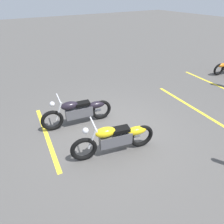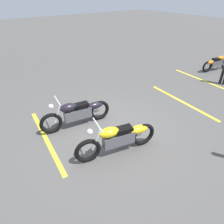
% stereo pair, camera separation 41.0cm
% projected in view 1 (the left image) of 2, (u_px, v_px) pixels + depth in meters
% --- Properties ---
extents(ground_plane, '(60.00, 60.00, 0.00)m').
position_uv_depth(ground_plane, '(110.00, 131.00, 6.08)').
color(ground_plane, '#514F4C').
extents(motorcycle_bright_foreground, '(2.20, 0.73, 1.04)m').
position_uv_depth(motorcycle_bright_foreground, '(116.00, 138.00, 5.06)').
color(motorcycle_bright_foreground, black).
rests_on(motorcycle_bright_foreground, ground).
extents(motorcycle_dark_foreground, '(2.22, 0.63, 1.04)m').
position_uv_depth(motorcycle_dark_foreground, '(79.00, 111.00, 6.17)').
color(motorcycle_dark_foreground, black).
rests_on(motorcycle_dark_foreground, ground).
extents(parking_stripe_near, '(0.42, 3.20, 0.01)m').
position_uv_depth(parking_stripe_near, '(47.00, 136.00, 5.87)').
color(parking_stripe_near, yellow).
rests_on(parking_stripe_near, ground).
extents(parking_stripe_mid, '(0.42, 3.20, 0.01)m').
position_uv_depth(parking_stripe_mid, '(188.00, 105.00, 7.44)').
color(parking_stripe_mid, yellow).
rests_on(parking_stripe_mid, ground).
extents(parking_stripe_far, '(0.42, 3.20, 0.01)m').
position_uv_depth(parking_stripe_far, '(211.00, 83.00, 9.15)').
color(parking_stripe_far, yellow).
rests_on(parking_stripe_far, ground).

